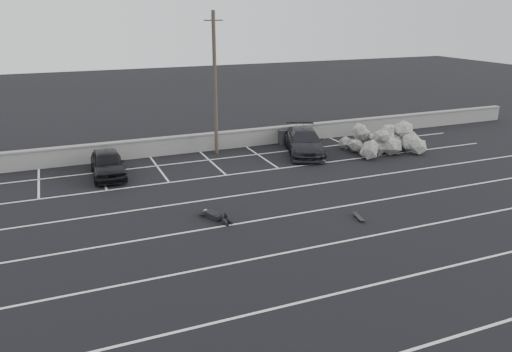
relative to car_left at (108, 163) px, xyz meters
name	(u,v)px	position (x,y,z in m)	size (l,w,h in m)	color
ground	(283,253)	(4.65, -11.21, -0.68)	(120.00, 120.00, 0.00)	black
seawall	(183,144)	(4.65, 2.79, -0.13)	(50.00, 0.45, 1.06)	gray
stall_lines	(238,209)	(4.57, -6.80, -0.67)	(36.00, 20.05, 0.01)	silver
car_left	(108,163)	(0.00, 0.00, 0.00)	(1.60, 3.98, 1.36)	black
car_right	(305,142)	(11.30, -0.11, 0.04)	(2.02, 4.97, 1.44)	black
utility_pole	(215,84)	(6.51, 1.99, 3.44)	(1.08, 0.22, 8.13)	#4C4238
trash_bin	(283,137)	(11.06, 2.39, -0.22)	(0.61, 0.61, 0.91)	#29292B
riprap_pile	(384,144)	(16.05, -1.44, -0.22)	(4.66, 4.16, 1.17)	#A4A099
person	(212,212)	(3.31, -7.17, -0.46)	(1.55, 2.33, 0.43)	black
skateboard	(359,217)	(8.82, -9.64, -0.61)	(0.34, 0.79, 0.09)	black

